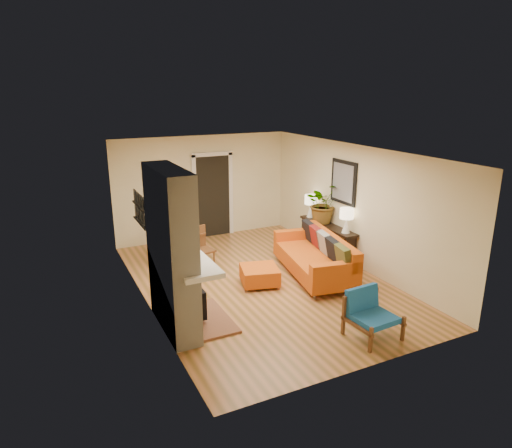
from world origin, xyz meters
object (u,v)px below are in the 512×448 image
object	(u,v)px
blue_chair	(369,311)
lamp_far	(311,203)
ottoman	(260,275)
dining_table	(182,236)
sofa	(318,256)
console_table	(327,231)
lamp_near	(346,218)
houseplant	(323,203)

from	to	relation	value
blue_chair	lamp_far	size ratio (longest dim) A/B	1.39
ottoman	dining_table	xyz separation A→B (m)	(-0.99, 1.76, 0.41)
sofa	blue_chair	world-z (taller)	sofa
console_table	lamp_near	size ratio (longest dim) A/B	3.43
ottoman	lamp_near	world-z (taller)	lamp_near
sofa	ottoman	distance (m)	1.31
ottoman	lamp_far	distance (m)	2.77
dining_table	houseplant	xyz separation A→B (m)	(3.13, -0.75, 0.57)
console_table	dining_table	bearing A→B (deg)	162.99
console_table	houseplant	size ratio (longest dim) A/B	1.99
console_table	lamp_far	xyz separation A→B (m)	(0.00, 0.73, 0.49)
lamp_far	console_table	bearing A→B (deg)	-90.00
console_table	houseplant	xyz separation A→B (m)	(-0.01, 0.21, 0.61)
sofa	lamp_far	bearing A→B (deg)	62.36
blue_chair	houseplant	distance (m)	3.83
blue_chair	houseplant	bearing A→B (deg)	67.13
lamp_near	lamp_far	xyz separation A→B (m)	(0.00, 1.40, 0.00)
sofa	houseplant	size ratio (longest dim) A/B	2.64
ottoman	lamp_far	world-z (taller)	lamp_far
blue_chair	lamp_far	bearing A→B (deg)	69.78
ottoman	blue_chair	distance (m)	2.54
ottoman	dining_table	distance (m)	2.07
dining_table	lamp_far	xyz separation A→B (m)	(3.14, -0.23, 0.45)
dining_table	console_table	world-z (taller)	dining_table
sofa	ottoman	xyz separation A→B (m)	(-1.29, 0.08, -0.19)
ottoman	lamp_near	size ratio (longest dim) A/B	1.60
blue_chair	houseplant	world-z (taller)	houseplant
ottoman	console_table	xyz separation A→B (m)	(2.14, 0.81, 0.37)
dining_table	lamp_near	size ratio (longest dim) A/B	3.32
console_table	sofa	bearing A→B (deg)	-133.72
dining_table	sofa	bearing A→B (deg)	-38.92
blue_chair	console_table	bearing A→B (deg)	65.70
houseplant	blue_chair	bearing A→B (deg)	-112.87
console_table	lamp_near	bearing A→B (deg)	-90.00
ottoman	houseplant	xyz separation A→B (m)	(2.13, 1.01, 0.98)
dining_table	houseplant	world-z (taller)	houseplant
ottoman	houseplant	world-z (taller)	houseplant
blue_chair	console_table	world-z (taller)	blue_chair
lamp_far	ottoman	bearing A→B (deg)	-144.30
sofa	lamp_near	size ratio (longest dim) A/B	4.54
lamp_near	ottoman	bearing A→B (deg)	-176.24
dining_table	console_table	distance (m)	3.28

